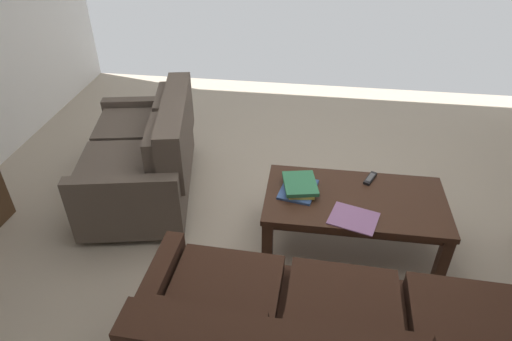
% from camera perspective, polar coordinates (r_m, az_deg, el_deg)
% --- Properties ---
extents(ground_plane, '(5.55, 5.45, 0.01)m').
position_cam_1_polar(ground_plane, '(3.37, 4.77, -8.10)').
color(ground_plane, tan).
extents(loveseat_near, '(1.02, 1.43, 0.83)m').
position_cam_1_polar(loveseat_near, '(3.65, -13.84, 1.82)').
color(loveseat_near, black).
rests_on(loveseat_near, ground).
extents(coffee_table, '(1.22, 0.65, 0.41)m').
position_cam_1_polar(coffee_table, '(3.12, 12.48, -4.35)').
color(coffee_table, '#3D2316').
rests_on(coffee_table, ground).
extents(book_stack, '(0.28, 0.33, 0.07)m').
position_cam_1_polar(book_stack, '(3.07, 5.60, -2.07)').
color(book_stack, '#385693').
rests_on(book_stack, coffee_table).
extents(tv_remote, '(0.11, 0.16, 0.02)m').
position_cam_1_polar(tv_remote, '(3.28, 14.39, -0.98)').
color(tv_remote, black).
rests_on(tv_remote, coffee_table).
extents(loose_magazine, '(0.35, 0.31, 0.01)m').
position_cam_1_polar(loose_magazine, '(2.91, 12.36, -6.00)').
color(loose_magazine, '#996699').
rests_on(loose_magazine, coffee_table).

